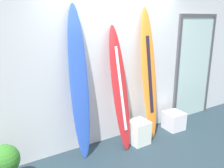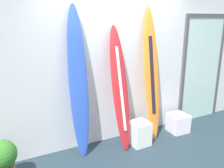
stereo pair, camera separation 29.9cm
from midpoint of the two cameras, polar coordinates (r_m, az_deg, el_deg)
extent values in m
cube|color=silver|center=(3.96, 2.82, 6.06)|extent=(7.20, 0.20, 2.80)
ellipsoid|color=blue|center=(3.44, -5.75, -0.01)|extent=(0.29, 0.34, 2.27)
ellipsoid|color=red|center=(3.69, 4.30, -1.27)|extent=(0.30, 0.51, 1.98)
cube|color=white|center=(3.66, 4.56, -1.29)|extent=(0.06, 0.30, 1.30)
ellipsoid|color=orange|center=(4.06, 11.66, 2.03)|extent=(0.30, 0.40, 2.25)
cube|color=black|center=(4.03, 11.89, 2.01)|extent=(0.07, 0.22, 1.31)
cone|color=black|center=(4.29, 11.91, -10.42)|extent=(0.07, 0.09, 0.11)
cube|color=white|center=(4.66, 17.56, -9.05)|extent=(0.35, 0.35, 0.33)
cube|color=white|center=(4.06, 8.88, -11.78)|extent=(0.32, 0.32, 0.40)
cube|color=silver|center=(5.18, 22.51, 3.15)|extent=(0.94, 0.02, 2.09)
cube|color=#47474C|center=(4.81, 18.60, 2.66)|extent=(0.06, 0.06, 2.09)
cube|color=#47474C|center=(5.56, 25.90, 3.56)|extent=(0.06, 0.06, 2.09)
cube|color=#47474C|center=(5.07, 23.81, 15.05)|extent=(1.06, 0.06, 0.06)
sphere|color=#317425|center=(3.31, -22.90, -15.61)|extent=(0.37, 0.37, 0.37)
camera|label=1|loc=(0.15, -87.64, 0.66)|focal=37.56mm
camera|label=2|loc=(0.15, 92.36, -0.66)|focal=37.56mm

